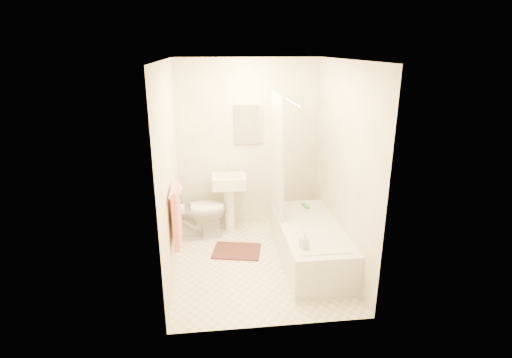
{
  "coord_description": "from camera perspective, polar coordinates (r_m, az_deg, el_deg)",
  "views": [
    {
      "loc": [
        -0.54,
        -4.32,
        2.53
      ],
      "look_at": [
        0.0,
        0.25,
        1.0
      ],
      "focal_mm": 28.0,
      "sensor_mm": 36.0,
      "label": 1
    }
  ],
  "objects": [
    {
      "name": "sink",
      "position": [
        5.67,
        -3.84,
        -3.13
      ],
      "size": [
        0.47,
        0.38,
        0.91
      ],
      "primitive_type": null,
      "rotation": [
        0.0,
        0.0,
        -0.01
      ],
      "color": "white",
      "rests_on": "floor"
    },
    {
      "name": "towel_bar",
      "position": [
        4.34,
        -11.91,
        -1.28
      ],
      "size": [
        0.02,
        0.6,
        0.02
      ],
      "primitive_type": "cylinder",
      "rotation": [
        1.57,
        0.0,
        0.0
      ],
      "color": "silver",
      "rests_on": "wall_left"
    },
    {
      "name": "soap_bottle",
      "position": [
        4.34,
        6.96,
        -8.8
      ],
      "size": [
        0.1,
        0.1,
        0.18
      ],
      "primitive_type": "imported",
      "rotation": [
        0.0,
        0.0,
        0.26
      ],
      "color": "white",
      "rests_on": "bathtub"
    },
    {
      "name": "toilet",
      "position": [
        5.56,
        -8.39,
        -4.52
      ],
      "size": [
        0.83,
        0.52,
        0.77
      ],
      "primitive_type": "imported",
      "rotation": [
        0.0,
        0.0,
        1.68
      ],
      "color": "silver",
      "rests_on": "floor"
    },
    {
      "name": "scrub_brush",
      "position": [
        5.44,
        7.08,
        -3.85
      ],
      "size": [
        0.08,
        0.18,
        0.04
      ],
      "primitive_type": "cube",
      "rotation": [
        0.0,
        0.0,
        0.18
      ],
      "color": "green",
      "rests_on": "bathtub"
    },
    {
      "name": "toilet_paper",
      "position": [
        4.82,
        -10.89,
        -4.28
      ],
      "size": [
        0.11,
        0.12,
        0.12
      ],
      "primitive_type": "cylinder",
      "rotation": [
        0.0,
        1.57,
        0.0
      ],
      "color": "white",
      "rests_on": "wall_left"
    },
    {
      "name": "wall_left",
      "position": [
        4.55,
        -12.24,
        0.94
      ],
      "size": [
        0.02,
        2.4,
        2.4
      ],
      "primitive_type": "cube",
      "color": "beige",
      "rests_on": "ground"
    },
    {
      "name": "bath_mat",
      "position": [
        5.27,
        -2.76,
        -10.23
      ],
      "size": [
        0.68,
        0.57,
        0.02
      ],
      "primitive_type": "cube",
      "rotation": [
        0.0,
        0.0,
        -0.21
      ],
      "color": "#47281D",
      "rests_on": "floor"
    },
    {
      "name": "floor",
      "position": [
        5.04,
        0.34,
        -11.76
      ],
      "size": [
        2.4,
        2.4,
        0.0
      ],
      "primitive_type": "plane",
      "color": "beige",
      "rests_on": "ground"
    },
    {
      "name": "shower_curtain",
      "position": [
        5.07,
        3.05,
        3.37
      ],
      "size": [
        0.04,
        0.8,
        1.55
      ],
      "primitive_type": "cube",
      "color": "silver",
      "rests_on": "curtain_rod"
    },
    {
      "name": "bathtub",
      "position": [
        5.02,
        7.7,
        -9.02
      ],
      "size": [
        0.72,
        1.66,
        0.47
      ],
      "primitive_type": null,
      "color": "silver",
      "rests_on": "floor"
    },
    {
      "name": "ceiling",
      "position": [
        4.36,
        0.4,
        16.66
      ],
      "size": [
        2.4,
        2.4,
        0.0
      ],
      "primitive_type": "plane",
      "color": "white",
      "rests_on": "ground"
    },
    {
      "name": "towel",
      "position": [
        4.45,
        -11.25,
        -5.15
      ],
      "size": [
        0.06,
        0.45,
        0.66
      ],
      "primitive_type": "cube",
      "color": "#CC7266",
      "rests_on": "towel_bar"
    },
    {
      "name": "wall_right",
      "position": [
        4.78,
        12.36,
        1.78
      ],
      "size": [
        0.02,
        2.4,
        2.4
      ],
      "primitive_type": "cube",
      "color": "beige",
      "rests_on": "ground"
    },
    {
      "name": "mirror",
      "position": [
        5.63,
        -1.11,
        7.82
      ],
      "size": [
        0.4,
        0.03,
        0.55
      ],
      "primitive_type": "cube",
      "color": "white",
      "rests_on": "wall_back"
    },
    {
      "name": "wall_back",
      "position": [
        5.71,
        -1.12,
        4.9
      ],
      "size": [
        2.0,
        0.02,
        2.4
      ],
      "primitive_type": "cube",
      "color": "beige",
      "rests_on": "ground"
    },
    {
      "name": "curtain_rod",
      "position": [
        4.53,
        4.07,
        11.62
      ],
      "size": [
        0.03,
        1.7,
        0.03
      ],
      "primitive_type": "cylinder",
      "rotation": [
        1.57,
        0.0,
        0.0
      ],
      "color": "silver",
      "rests_on": "wall_back"
    }
  ]
}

